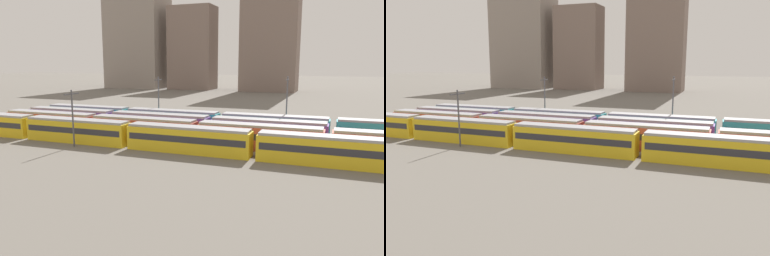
# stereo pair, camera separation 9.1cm
# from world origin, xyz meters

# --- Properties ---
(ground_plane) EXTENTS (600.00, 600.00, 0.00)m
(ground_plane) POSITION_xyz_m (0.00, 7.80, 0.00)
(ground_plane) COLOR #666059
(train_track_0) EXTENTS (112.50, 3.06, 3.75)m
(train_track_0) POSITION_xyz_m (36.41, 0.00, 1.90)
(train_track_0) COLOR yellow
(train_track_0) RESTS_ON ground_plane
(train_track_1) EXTENTS (74.70, 3.06, 3.75)m
(train_track_1) POSITION_xyz_m (26.49, 5.20, 1.90)
(train_track_1) COLOR #BC4C38
(train_track_1) RESTS_ON ground_plane
(train_track_2) EXTENTS (55.80, 3.06, 3.75)m
(train_track_2) POSITION_xyz_m (17.38, 10.40, 1.90)
(train_track_2) COLOR #6B429E
(train_track_2) RESTS_ON ground_plane
(train_track_3) EXTENTS (93.60, 3.06, 3.75)m
(train_track_3) POSITION_xyz_m (36.40, 15.60, 1.90)
(train_track_3) COLOR teal
(train_track_3) RESTS_ON ground_plane
(catenary_pole_0) EXTENTS (0.24, 3.20, 8.56)m
(catenary_pole_0) POSITION_xyz_m (9.61, -2.92, 4.80)
(catenary_pole_0) COLOR #4C4C51
(catenary_pole_0) RESTS_ON ground_plane
(catenary_pole_1) EXTENTS (0.24, 3.20, 9.73)m
(catenary_pole_1) POSITION_xyz_m (13.09, 18.85, 5.41)
(catenary_pole_1) COLOR #4C4C51
(catenary_pole_1) RESTS_ON ground_plane
(catenary_pole_3) EXTENTS (0.24, 3.20, 10.19)m
(catenary_pole_3) POSITION_xyz_m (38.04, 18.48, 5.65)
(catenary_pole_3) COLOR #4C4C51
(catenary_pole_3) RESTS_ON ground_plane
(distant_building_0) EXTENTS (27.71, 19.52, 50.61)m
(distant_building_0) POSITION_xyz_m (-46.14, 116.62, 25.31)
(distant_building_0) COLOR gray
(distant_building_0) RESTS_ON ground_plane
(distant_building_1) EXTENTS (20.32, 13.59, 37.49)m
(distant_building_1) POSITION_xyz_m (-17.55, 116.62, 18.74)
(distant_building_1) COLOR #7A665B
(distant_building_1) RESTS_ON ground_plane
(distant_building_2) EXTENTS (23.63, 14.94, 54.68)m
(distant_building_2) POSITION_xyz_m (17.96, 116.62, 27.34)
(distant_building_2) COLOR #7A665B
(distant_building_2) RESTS_ON ground_plane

